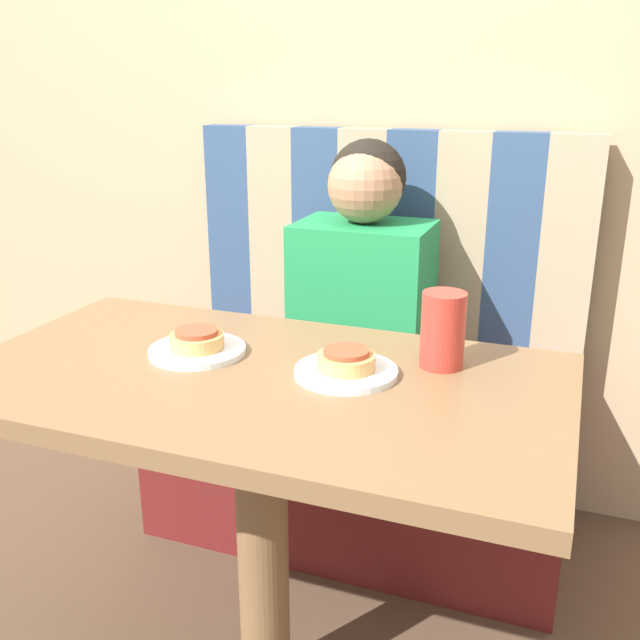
{
  "coord_description": "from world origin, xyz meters",
  "views": [
    {
      "loc": [
        0.51,
        -1.06,
        1.22
      ],
      "look_at": [
        0.0,
        0.32,
        0.72
      ],
      "focal_mm": 40.0,
      "sensor_mm": 36.0,
      "label": 1
    }
  ],
  "objects_px": {
    "plate_left": "(197,351)",
    "pizza_left": "(197,339)",
    "drinking_cup": "(443,330)",
    "plate_right": "(346,372)",
    "person": "(364,264)",
    "pizza_right": "(346,360)"
  },
  "relations": [
    {
      "from": "person",
      "to": "plate_left",
      "type": "bearing_deg",
      "value": -104.22
    },
    {
      "from": "pizza_left",
      "to": "pizza_right",
      "type": "distance_m",
      "value": 0.3
    },
    {
      "from": "plate_right",
      "to": "drinking_cup",
      "type": "bearing_deg",
      "value": 34.27
    },
    {
      "from": "plate_left",
      "to": "plate_right",
      "type": "relative_size",
      "value": 1.0
    },
    {
      "from": "person",
      "to": "pizza_left",
      "type": "height_order",
      "value": "person"
    },
    {
      "from": "pizza_left",
      "to": "drinking_cup",
      "type": "distance_m",
      "value": 0.46
    },
    {
      "from": "drinking_cup",
      "to": "person",
      "type": "bearing_deg",
      "value": 121.43
    },
    {
      "from": "person",
      "to": "pizza_right",
      "type": "bearing_deg",
      "value": -75.78
    },
    {
      "from": "plate_right",
      "to": "person",
      "type": "bearing_deg",
      "value": 104.22
    },
    {
      "from": "plate_left",
      "to": "drinking_cup",
      "type": "distance_m",
      "value": 0.46
    },
    {
      "from": "pizza_right",
      "to": "drinking_cup",
      "type": "bearing_deg",
      "value": 34.27
    },
    {
      "from": "person",
      "to": "pizza_right",
      "type": "xyz_separation_m",
      "value": [
        0.15,
        -0.59,
        -0.02
      ]
    },
    {
      "from": "plate_left",
      "to": "pizza_right",
      "type": "bearing_deg",
      "value": -0.0
    },
    {
      "from": "plate_left",
      "to": "pizza_right",
      "type": "height_order",
      "value": "pizza_right"
    },
    {
      "from": "plate_left",
      "to": "pizza_left",
      "type": "distance_m",
      "value": 0.02
    },
    {
      "from": "plate_left",
      "to": "plate_right",
      "type": "xyz_separation_m",
      "value": [
        0.3,
        0.0,
        0.0
      ]
    },
    {
      "from": "plate_left",
      "to": "drinking_cup",
      "type": "bearing_deg",
      "value": 12.77
    },
    {
      "from": "person",
      "to": "pizza_right",
      "type": "distance_m",
      "value": 0.61
    },
    {
      "from": "drinking_cup",
      "to": "pizza_right",
      "type": "bearing_deg",
      "value": -145.73
    },
    {
      "from": "pizza_left",
      "to": "plate_left",
      "type": "bearing_deg",
      "value": 90.0
    },
    {
      "from": "person",
      "to": "plate_left",
      "type": "distance_m",
      "value": 0.61
    },
    {
      "from": "plate_right",
      "to": "pizza_right",
      "type": "xyz_separation_m",
      "value": [
        0.0,
        -0.0,
        0.02
      ]
    }
  ]
}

